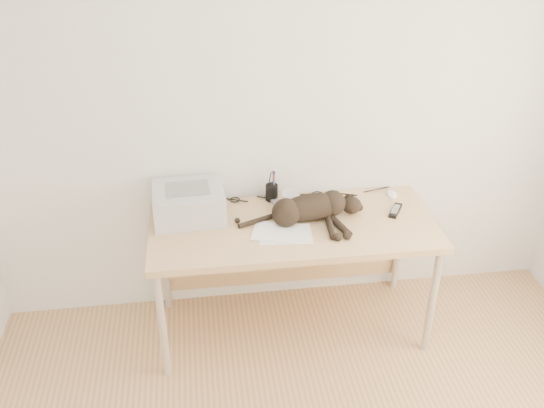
{
  "coord_description": "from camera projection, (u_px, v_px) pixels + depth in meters",
  "views": [
    {
      "loc": [
        -0.51,
        -1.44,
        2.52
      ],
      "look_at": [
        -0.13,
        1.34,
        0.91
      ],
      "focal_mm": 40.0,
      "sensor_mm": 36.0,
      "label": 1
    }
  ],
  "objects": [
    {
      "name": "mug",
      "position": [
        291.0,
        200.0,
        3.5
      ],
      "size": [
        0.14,
        0.14,
        0.1
      ],
      "primitive_type": "imported",
      "rotation": [
        0.0,
        0.0,
        0.39
      ],
      "color": "white",
      "rests_on": "desk"
    },
    {
      "name": "desk",
      "position": [
        290.0,
        236.0,
        3.51
      ],
      "size": [
        1.6,
        0.7,
        0.74
      ],
      "color": "tan",
      "rests_on": "floor"
    },
    {
      "name": "printer",
      "position": [
        189.0,
        203.0,
        3.4
      ],
      "size": [
        0.41,
        0.35,
        0.19
      ],
      "color": "#A8A8AD",
      "rests_on": "desk"
    },
    {
      "name": "wall_back",
      "position": [
        284.0,
        106.0,
        3.4
      ],
      "size": [
        3.5,
        0.0,
        3.5
      ],
      "primitive_type": "plane",
      "rotation": [
        1.57,
        0.0,
        0.0
      ],
      "color": "white",
      "rests_on": "floor"
    },
    {
      "name": "remote_black",
      "position": [
        395.0,
        211.0,
        3.49
      ],
      "size": [
        0.12,
        0.16,
        0.02
      ],
      "primitive_type": "cube",
      "rotation": [
        0.0,
        0.0,
        -0.54
      ],
      "color": "black",
      "rests_on": "desk"
    },
    {
      "name": "cat",
      "position": [
        308.0,
        209.0,
        3.38
      ],
      "size": [
        0.73,
        0.34,
        0.16
      ],
      "rotation": [
        0.0,
        0.0,
        0.15
      ],
      "color": "black",
      "rests_on": "desk"
    },
    {
      "name": "papers",
      "position": [
        282.0,
        233.0,
        3.29
      ],
      "size": [
        0.35,
        0.28,
        0.01
      ],
      "color": "white",
      "rests_on": "desk"
    },
    {
      "name": "cable_tangle",
      "position": [
        285.0,
        196.0,
        3.64
      ],
      "size": [
        1.36,
        0.07,
        0.01
      ],
      "primitive_type": null,
      "color": "black",
      "rests_on": "desk"
    },
    {
      "name": "pen_cup",
      "position": [
        272.0,
        192.0,
        3.59
      ],
      "size": [
        0.07,
        0.07,
        0.19
      ],
      "color": "black",
      "rests_on": "desk"
    },
    {
      "name": "mouse",
      "position": [
        392.0,
        193.0,
        3.65
      ],
      "size": [
        0.07,
        0.11,
        0.03
      ],
      "primitive_type": "ellipsoid",
      "rotation": [
        0.0,
        0.0,
        -0.05
      ],
      "color": "white",
      "rests_on": "desk"
    },
    {
      "name": "remote_grey",
      "position": [
        276.0,
        201.0,
        3.58
      ],
      "size": [
        0.11,
        0.19,
        0.02
      ],
      "primitive_type": "cube",
      "rotation": [
        0.0,
        0.0,
        0.38
      ],
      "color": "slate",
      "rests_on": "desk"
    }
  ]
}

